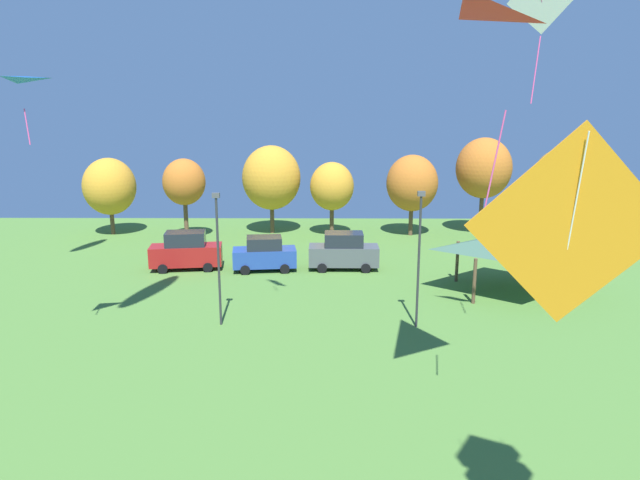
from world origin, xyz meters
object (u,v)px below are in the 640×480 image
(kite_flying_4, at_px, (541,4))
(kite_flying_9, at_px, (571,227))
(park_pavilion, at_px, (514,242))
(treeline_tree_6, at_px, (559,176))
(kite_flying_6, at_px, (542,72))
(treeline_tree_1, at_px, (184,182))
(treeline_tree_0, at_px, (109,187))
(treeline_tree_5, at_px, (484,168))
(kite_flying_1, at_px, (20,99))
(treeline_tree_4, at_px, (412,183))
(light_post_0, at_px, (218,252))
(parked_car_second_from_left, at_px, (264,254))
(light_post_1, at_px, (419,253))
(parked_car_leftmost, at_px, (186,251))
(parked_car_third_from_left, at_px, (344,251))
(treeline_tree_3, at_px, (332,186))
(treeline_tree_2, at_px, (271,178))

(kite_flying_4, relative_size, kite_flying_9, 1.52)
(park_pavilion, distance_m, treeline_tree_6, 18.40)
(kite_flying_6, distance_m, treeline_tree_1, 35.49)
(treeline_tree_0, height_order, treeline_tree_5, treeline_tree_5)
(kite_flying_1, xyz_separation_m, treeline_tree_6, (32.20, 25.27, -5.92))
(kite_flying_4, distance_m, treeline_tree_4, 27.68)
(light_post_0, distance_m, treeline_tree_4, 24.82)
(parked_car_second_from_left, xyz_separation_m, treeline_tree_0, (-14.50, 11.43, 3.04))
(light_post_1, distance_m, treeline_tree_6, 26.63)
(kite_flying_9, height_order, parked_car_leftmost, kite_flying_9)
(parked_car_second_from_left, height_order, parked_car_third_from_left, parked_car_third_from_left)
(kite_flying_9, relative_size, treeline_tree_3, 0.52)
(treeline_tree_5, relative_size, treeline_tree_6, 1.13)
(treeline_tree_5, bearing_deg, kite_flying_1, -135.12)
(light_post_0, xyz_separation_m, treeline_tree_0, (-13.31, 21.48, 0.42))
(kite_flying_6, height_order, light_post_0, kite_flying_6)
(parked_car_third_from_left, distance_m, treeline_tree_3, 11.32)
(kite_flying_9, bearing_deg, treeline_tree_2, 101.73)
(kite_flying_1, xyz_separation_m, light_post_0, (7.01, 3.75, -7.28))
(treeline_tree_3, bearing_deg, treeline_tree_1, -173.00)
(parked_car_leftmost, bearing_deg, light_post_0, -75.50)
(parked_car_leftmost, height_order, treeline_tree_4, treeline_tree_4)
(light_post_0, relative_size, treeline_tree_5, 0.81)
(kite_flying_1, height_order, kite_flying_6, kite_flying_6)
(parked_car_second_from_left, height_order, treeline_tree_5, treeline_tree_5)
(treeline_tree_0, height_order, treeline_tree_2, treeline_tree_2)
(treeline_tree_4, bearing_deg, treeline_tree_6, 0.95)
(treeline_tree_0, relative_size, treeline_tree_5, 0.80)
(light_post_1, distance_m, treeline_tree_2, 24.26)
(treeline_tree_3, bearing_deg, treeline_tree_2, 170.28)
(park_pavilion, bearing_deg, treeline_tree_3, 123.67)
(treeline_tree_2, height_order, treeline_tree_3, treeline_tree_2)
(kite_flying_6, xyz_separation_m, treeline_tree_5, (7.44, 32.17, -5.95))
(light_post_0, bearing_deg, treeline_tree_5, 49.40)
(treeline_tree_0, relative_size, treeline_tree_2, 0.87)
(treeline_tree_5, bearing_deg, treeline_tree_6, -5.23)
(kite_flying_1, relative_size, light_post_1, 0.29)
(treeline_tree_0, xyz_separation_m, treeline_tree_6, (38.50, 0.04, 0.94))
(treeline_tree_6, bearing_deg, light_post_0, -139.50)
(kite_flying_1, height_order, treeline_tree_5, kite_flying_1)
(kite_flying_4, relative_size, parked_car_third_from_left, 1.05)
(light_post_1, height_order, treeline_tree_0, light_post_1)
(treeline_tree_0, xyz_separation_m, treeline_tree_1, (6.89, -1.70, 0.59))
(parked_car_third_from_left, bearing_deg, parked_car_second_from_left, -175.87)
(parked_car_second_from_left, xyz_separation_m, light_post_0, (-1.18, -10.04, 2.62))
(parked_car_leftmost, height_order, treeline_tree_2, treeline_tree_2)
(kite_flying_1, relative_size, treeline_tree_6, 0.27)
(kite_flying_9, height_order, treeline_tree_6, kite_flying_9)
(parked_car_second_from_left, relative_size, treeline_tree_0, 0.66)
(kite_flying_1, height_order, treeline_tree_1, kite_flying_1)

